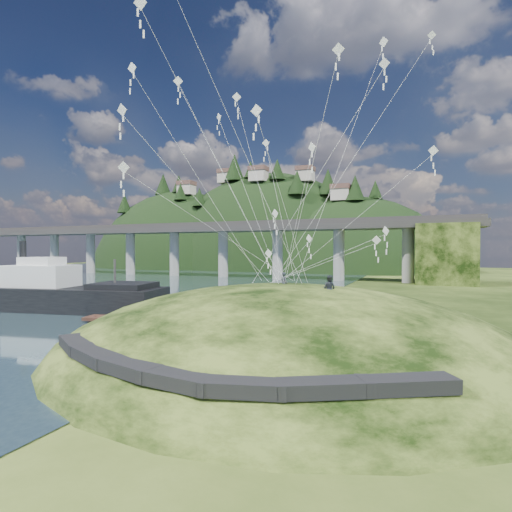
% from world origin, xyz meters
% --- Properties ---
extents(ground, '(320.00, 320.00, 0.00)m').
position_xyz_m(ground, '(0.00, 0.00, 0.00)').
color(ground, black).
rests_on(ground, ground).
extents(grass_hill, '(36.00, 32.00, 13.00)m').
position_xyz_m(grass_hill, '(8.00, 2.00, -1.50)').
color(grass_hill, black).
rests_on(grass_hill, ground).
extents(footpath, '(22.29, 5.84, 0.83)m').
position_xyz_m(footpath, '(7.46, -9.74, 2.08)').
color(footpath, black).
rests_on(footpath, ground).
extents(bridge, '(160.00, 11.00, 15.00)m').
position_xyz_m(bridge, '(-26.46, 70.07, 9.70)').
color(bridge, '#2D2B2B').
rests_on(bridge, ground).
extents(far_ridge, '(153.00, 70.00, 94.50)m').
position_xyz_m(far_ridge, '(-43.58, 122.17, -7.44)').
color(far_ridge, black).
rests_on(far_ridge, ground).
extents(work_barge, '(25.39, 11.00, 8.60)m').
position_xyz_m(work_barge, '(-23.82, 10.75, 2.16)').
color(work_barge, black).
rests_on(work_barge, ground).
extents(wooden_dock, '(13.46, 4.30, 0.95)m').
position_xyz_m(wooden_dock, '(-8.57, 7.27, 0.42)').
color(wooden_dock, '#331B14').
rests_on(wooden_dock, ground).
extents(kite_flyers, '(4.88, 2.93, 1.85)m').
position_xyz_m(kite_flyers, '(10.23, 2.00, 5.81)').
color(kite_flyers, '#252931').
rests_on(kite_flyers, ground).
extents(kite_swarm, '(21.56, 17.62, 21.23)m').
position_xyz_m(kite_swarm, '(6.41, 5.18, 16.95)').
color(kite_swarm, silver).
rests_on(kite_swarm, ground).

